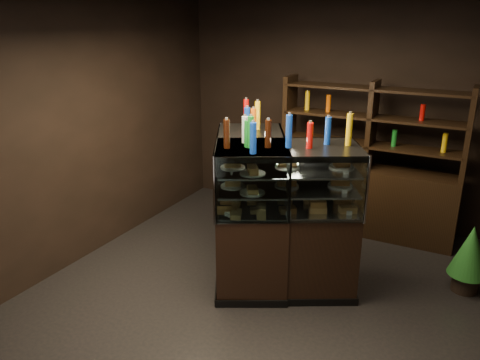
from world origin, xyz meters
name	(u,v)px	position (x,y,z in m)	size (l,w,h in m)	color
ground	(283,303)	(0.00, 0.00, 0.00)	(5.00, 5.00, 0.00)	black
room_shell	(290,112)	(0.00, 0.00, 1.94)	(5.02, 5.02, 3.01)	black
display_case	(267,236)	(-0.35, 0.34, 0.52)	(1.90, 1.60, 1.56)	black
food_display	(268,179)	(-0.35, 0.33, 1.17)	(1.47, 1.24, 0.48)	#CB7C49
bottles_top	(269,128)	(-0.35, 0.34, 1.69)	(1.30, 1.10, 0.30)	#D8590A
potted_conifer	(471,250)	(1.59, 1.10, 0.48)	(0.39, 0.39, 0.84)	black
back_shelving	(366,188)	(0.29, 2.05, 0.61)	(2.26, 0.43, 2.00)	black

